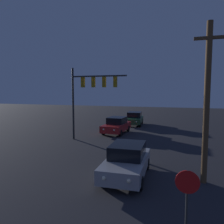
% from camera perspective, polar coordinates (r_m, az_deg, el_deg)
% --- Properties ---
extents(car_near, '(2.13, 4.55, 1.67)m').
position_cam_1_polar(car_near, '(11.56, 3.93, -12.51)').
color(car_near, '#99999E').
rests_on(car_near, ground_plane).
extents(car_mid, '(2.17, 4.56, 1.67)m').
position_cam_1_polar(car_mid, '(22.86, 1.19, -3.46)').
color(car_mid, '#B21E1E').
rests_on(car_mid, ground_plane).
extents(car_far, '(2.28, 4.60, 1.67)m').
position_cam_1_polar(car_far, '(28.50, 5.85, -1.69)').
color(car_far, '#1E4728').
rests_on(car_far, ground_plane).
extents(traffic_signal_mast, '(5.06, 0.30, 6.45)m').
position_cam_1_polar(traffic_signal_mast, '(19.36, -6.04, 5.82)').
color(traffic_signal_mast, '#2D2D2D').
rests_on(traffic_signal_mast, ground_plane).
extents(stop_sign, '(0.70, 0.07, 2.10)m').
position_cam_1_polar(stop_sign, '(7.20, 19.02, -19.00)').
color(stop_sign, '#2D2D2D').
rests_on(stop_sign, ground_plane).
extents(utility_pole, '(1.34, 0.28, 7.57)m').
position_cam_1_polar(utility_pole, '(11.11, 23.52, 2.51)').
color(utility_pole, brown).
rests_on(utility_pole, ground_plane).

